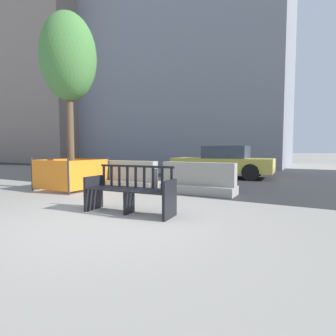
% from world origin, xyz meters
% --- Properties ---
extents(ground_plane, '(200.00, 200.00, 0.00)m').
position_xyz_m(ground_plane, '(0.00, 0.00, 0.00)').
color(ground_plane, gray).
extents(street_asphalt, '(120.00, 12.00, 0.01)m').
position_xyz_m(street_asphalt, '(0.00, 8.70, 0.00)').
color(street_asphalt, '#28282B').
rests_on(street_asphalt, ground).
extents(street_bench, '(1.72, 0.64, 0.88)m').
position_xyz_m(street_bench, '(0.02, 0.60, 0.40)').
color(street_bench, black).
rests_on(street_bench, ground).
extents(jersey_barrier_centre, '(2.01, 0.70, 0.84)m').
position_xyz_m(jersey_barrier_centre, '(0.31, 3.23, 0.34)').
color(jersey_barrier_centre, gray).
rests_on(jersey_barrier_centre, ground).
extents(jersey_barrier_left, '(2.03, 0.77, 0.84)m').
position_xyz_m(jersey_barrier_left, '(-1.99, 3.13, 0.34)').
color(jersey_barrier_left, '#9E998E').
rests_on(jersey_barrier_left, ground).
extents(street_tree, '(1.58, 1.58, 5.10)m').
position_xyz_m(street_tree, '(-3.30, 2.16, 3.81)').
color(street_tree, brown).
rests_on(street_tree, ground).
extents(construction_fence, '(1.55, 1.55, 0.96)m').
position_xyz_m(construction_fence, '(-3.30, 2.16, 0.48)').
color(construction_fence, '#2D2D33').
rests_on(construction_fence, ground).
extents(car_taxi_near, '(4.21, 1.99, 1.33)m').
position_xyz_m(car_taxi_near, '(-0.32, 7.62, 0.65)').
color(car_taxi_near, '#DBC64C').
rests_on(car_taxi_near, ground).
extents(building_centre_left, '(16.79, 9.14, 26.56)m').
position_xyz_m(building_centre_left, '(-6.83, 17.12, 13.28)').
color(building_centre_left, gray).
rests_on(building_centre_left, ground).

